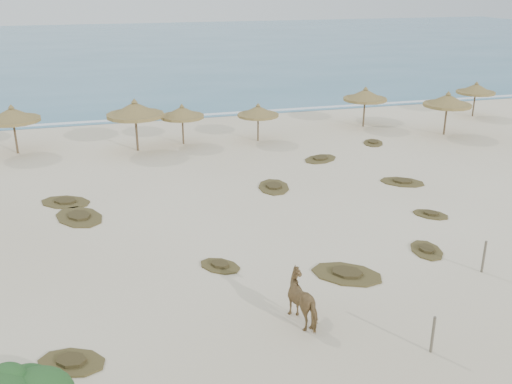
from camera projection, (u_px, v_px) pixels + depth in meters
ground at (275, 284)px, 19.39m from camera, size 160.00×160.00×0.00m
ocean at (125, 47)px, 86.91m from camera, size 200.00×100.00×0.01m
foam_line at (169, 117)px, 42.79m from camera, size 70.00×0.60×0.01m
palapa_1 at (12, 115)px, 33.14m from camera, size 3.37×3.37×2.95m
palapa_2 at (135, 110)px, 33.60m from camera, size 3.40×3.40×3.18m
palapa_3 at (182, 113)px, 35.18m from camera, size 3.31×3.31×2.55m
palapa_4 at (258, 112)px, 35.89m from camera, size 3.45×3.45×2.45m
palapa_5 at (365, 95)px, 39.32m from camera, size 3.26×3.26×2.83m
palapa_6 at (448, 101)px, 37.24m from camera, size 3.98×3.98×2.91m
palapa_7 at (476, 89)px, 42.38m from camera, size 3.02×3.02×2.64m
horse at (305, 299)px, 17.04m from camera, size 1.18×1.90×1.49m
fence_post_near at (433, 335)px, 15.66m from camera, size 0.10×0.10×1.13m
fence_post_far at (484, 257)px, 19.97m from camera, size 0.09×0.09×1.21m
scrub_1 at (79, 217)px, 24.74m from camera, size 2.78×3.24×0.16m
scrub_2 at (220, 266)px, 20.52m from camera, size 1.87×1.91×0.16m
scrub_3 at (274, 187)px, 28.31m from camera, size 1.98×2.61×0.16m
scrub_4 at (431, 214)px, 25.00m from camera, size 1.80×1.85×0.16m
scrub_5 at (402, 182)px, 29.00m from camera, size 2.66×2.47×0.16m
scrub_6 at (65, 202)px, 26.39m from camera, size 2.89×2.61×0.16m
scrub_7 at (320, 159)px, 32.72m from camera, size 2.64×2.34×0.16m
scrub_9 at (347, 274)px, 19.95m from camera, size 3.02×2.86×0.16m
scrub_10 at (373, 143)px, 35.93m from camera, size 1.91×2.22×0.16m
scrub_11 at (71, 362)px, 15.35m from camera, size 2.26×1.96×0.16m
scrub_12 at (427, 250)px, 21.71m from camera, size 1.50×1.97×0.16m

